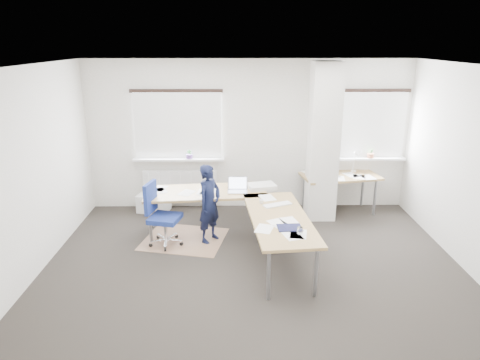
{
  "coord_description": "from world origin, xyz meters",
  "views": [
    {
      "loc": [
        -0.27,
        -5.35,
        3.1
      ],
      "look_at": [
        -0.18,
        0.9,
        1.05
      ],
      "focal_mm": 32.0,
      "sensor_mm": 36.0,
      "label": 1
    }
  ],
  "objects_px": {
    "task_chair": "(163,228)",
    "person": "(210,204)",
    "desk_side": "(340,177)",
    "desk_main": "(243,205)"
  },
  "relations": [
    {
      "from": "task_chair",
      "to": "desk_side",
      "type": "bearing_deg",
      "value": 36.37
    },
    {
      "from": "task_chair",
      "to": "person",
      "type": "distance_m",
      "value": 0.82
    },
    {
      "from": "desk_side",
      "to": "person",
      "type": "bearing_deg",
      "value": -163.46
    },
    {
      "from": "desk_side",
      "to": "task_chair",
      "type": "height_order",
      "value": "desk_side"
    },
    {
      "from": "desk_side",
      "to": "person",
      "type": "relative_size",
      "value": 1.18
    },
    {
      "from": "desk_main",
      "to": "desk_side",
      "type": "bearing_deg",
      "value": 31.3
    },
    {
      "from": "desk_main",
      "to": "desk_side",
      "type": "xyz_separation_m",
      "value": [
        1.84,
        1.37,
        -0.01
      ]
    },
    {
      "from": "person",
      "to": "task_chair",
      "type": "bearing_deg",
      "value": 135.27
    },
    {
      "from": "task_chair",
      "to": "person",
      "type": "bearing_deg",
      "value": 23.16
    },
    {
      "from": "desk_main",
      "to": "desk_side",
      "type": "height_order",
      "value": "desk_side"
    }
  ]
}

